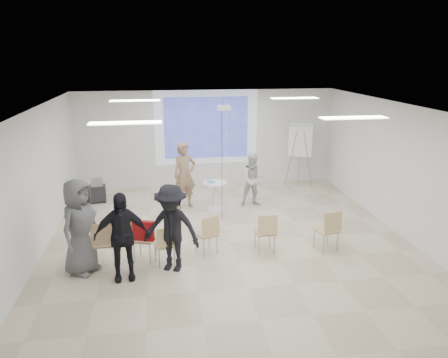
{
  "coord_description": "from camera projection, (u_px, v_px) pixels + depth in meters",
  "views": [
    {
      "loc": [
        -1.45,
        -8.87,
        4.1
      ],
      "look_at": [
        0.0,
        0.8,
        1.25
      ],
      "focal_mm": 35.0,
      "sensor_mm": 36.0,
      "label": 1
    }
  ],
  "objects": [
    {
      "name": "floor",
      "position": [
        229.0,
        244.0,
        9.79
      ],
      "size": [
        8.0,
        9.0,
        0.1
      ],
      "primitive_type": "cube",
      "color": "beige",
      "rests_on": "ground"
    },
    {
      "name": "ceiling",
      "position": [
        230.0,
        105.0,
        8.92
      ],
      "size": [
        8.0,
        9.0,
        0.1
      ],
      "primitive_type": "cube",
      "color": "white",
      "rests_on": "wall_back"
    },
    {
      "name": "wall_back",
      "position": [
        206.0,
        138.0,
        13.68
      ],
      "size": [
        8.0,
        0.1,
        3.0
      ],
      "primitive_type": "cube",
      "color": "silver",
      "rests_on": "floor"
    },
    {
      "name": "wall_left",
      "position": [
        31.0,
        186.0,
        8.78
      ],
      "size": [
        0.1,
        9.0,
        3.0
      ],
      "primitive_type": "cube",
      "color": "silver",
      "rests_on": "floor"
    },
    {
      "name": "wall_right",
      "position": [
        405.0,
        171.0,
        9.93
      ],
      "size": [
        0.1,
        9.0,
        3.0
      ],
      "primitive_type": "cube",
      "color": "silver",
      "rests_on": "floor"
    },
    {
      "name": "projection_halo",
      "position": [
        206.0,
        128.0,
        13.52
      ],
      "size": [
        3.2,
        0.01,
        2.3
      ],
      "primitive_type": "cube",
      "color": "silver",
      "rests_on": "wall_back"
    },
    {
      "name": "projection_image",
      "position": [
        206.0,
        128.0,
        13.5
      ],
      "size": [
        2.6,
        0.01,
        1.9
      ],
      "primitive_type": "cube",
      "color": "#3641BA",
      "rests_on": "wall_back"
    },
    {
      "name": "pedestal_table",
      "position": [
        215.0,
        194.0,
        11.65
      ],
      "size": [
        0.83,
        0.83,
        0.81
      ],
      "rotation": [
        0.0,
        0.0,
        0.33
      ],
      "color": "white",
      "rests_on": "floor"
    },
    {
      "name": "player_left",
      "position": [
        185.0,
        171.0,
        11.71
      ],
      "size": [
        0.89,
        0.76,
        2.05
      ],
      "primitive_type": "imported",
      "rotation": [
        0.0,
        0.0,
        0.4
      ],
      "color": "#8F7357",
      "rests_on": "floor"
    },
    {
      "name": "player_right",
      "position": [
        254.0,
        177.0,
        11.92
      ],
      "size": [
        0.79,
        0.64,
        1.64
      ],
      "primitive_type": "imported",
      "rotation": [
        0.0,
        0.0,
        0.01
      ],
      "color": "silver",
      "rests_on": "floor"
    },
    {
      "name": "controller_left",
      "position": [
        190.0,
        157.0,
        11.89
      ],
      "size": [
        0.09,
        0.14,
        0.04
      ],
      "primitive_type": "cube",
      "rotation": [
        0.0,
        0.0,
        0.4
      ],
      "color": "white",
      "rests_on": "player_left"
    },
    {
      "name": "controller_right",
      "position": [
        246.0,
        165.0,
        12.05
      ],
      "size": [
        0.05,
        0.13,
        0.04
      ],
      "primitive_type": "cube",
      "rotation": [
        0.0,
        0.0,
        0.01
      ],
      "color": "silver",
      "rests_on": "player_right"
    },
    {
      "name": "chair_far_left",
      "position": [
        104.0,
        240.0,
        8.49
      ],
      "size": [
        0.47,
        0.5,
        0.97
      ],
      "rotation": [
        0.0,
        0.0,
        0.04
      ],
      "color": "tan",
      "rests_on": "floor"
    },
    {
      "name": "chair_left_mid",
      "position": [
        143.0,
        237.0,
        8.78
      ],
      "size": [
        0.53,
        0.55,
        0.88
      ],
      "rotation": [
        0.0,
        0.0,
        -0.33
      ],
      "color": "tan",
      "rests_on": "floor"
    },
    {
      "name": "chair_left_inner",
      "position": [
        165.0,
        242.0,
        8.61
      ],
      "size": [
        0.48,
        0.5,
        0.82
      ],
      "rotation": [
        0.0,
        0.0,
        0.26
      ],
      "color": "tan",
      "rests_on": "floor"
    },
    {
      "name": "chair_center",
      "position": [
        208.0,
        232.0,
        9.07
      ],
      "size": [
        0.54,
        0.56,
        0.86
      ],
      "rotation": [
        0.0,
        0.0,
        0.43
      ],
      "color": "tan",
      "rests_on": "floor"
    },
    {
      "name": "chair_right_inner",
      "position": [
        266.0,
        230.0,
        9.14
      ],
      "size": [
        0.43,
        0.46,
        0.87
      ],
      "rotation": [
        0.0,
        0.0,
        0.05
      ],
      "color": "tan",
      "rests_on": "floor"
    },
    {
      "name": "chair_right_far",
      "position": [
        329.0,
        228.0,
        9.17
      ],
      "size": [
        0.53,
        0.56,
        0.93
      ],
      "rotation": [
        0.0,
        0.0,
        0.25
      ],
      "color": "tan",
      "rests_on": "floor"
    },
    {
      "name": "red_jacket",
      "position": [
        144.0,
        231.0,
        8.58
      ],
      "size": [
        0.43,
        0.23,
        0.41
      ],
      "primitive_type": "cube",
      "rotation": [
        0.0,
        0.0,
        -0.33
      ],
      "color": "#AE151A",
      "rests_on": "chair_left_mid"
    },
    {
      "name": "laptop",
      "position": [
        164.0,
        243.0,
        8.7
      ],
      "size": [
        0.35,
        0.29,
        0.02
      ],
      "primitive_type": "imported",
      "rotation": [
        0.0,
        0.0,
        3.4
      ],
      "color": "black",
      "rests_on": "chair_left_inner"
    },
    {
      "name": "audience_left",
      "position": [
        121.0,
        230.0,
        7.96
      ],
      "size": [
        1.18,
        0.77,
        1.95
      ],
      "primitive_type": "imported",
      "rotation": [
        0.0,
        0.0,
        0.08
      ],
      "color": "black",
      "rests_on": "floor"
    },
    {
      "name": "audience_mid",
      "position": [
        171.0,
        223.0,
        8.3
      ],
      "size": [
        1.44,
        1.14,
        1.96
      ],
      "primitive_type": "imported",
      "rotation": [
        0.0,
        0.0,
        -0.41
      ],
      "color": "black",
      "rests_on": "floor"
    },
    {
      "name": "audience_outer",
      "position": [
        79.0,
        221.0,
        8.19
      ],
      "size": [
        1.1,
        1.22,
        2.09
      ],
      "primitive_type": "imported",
      "rotation": [
        0.0,
        0.0,
        1.03
      ],
      "color": "slate",
      "rests_on": "floor"
    },
    {
      "name": "flipchart_easel",
      "position": [
        300.0,
        141.0,
        13.44
      ],
      "size": [
        0.82,
        0.65,
        1.99
      ],
      "rotation": [
        0.0,
        0.0,
        -0.35
      ],
      "color": "gray",
      "rests_on": "floor"
    },
    {
      "name": "av_cart",
      "position": [
        98.0,
        191.0,
        12.34
      ],
      "size": [
        0.48,
        0.4,
        0.67
      ],
      "rotation": [
        0.0,
        0.0,
        0.1
      ],
      "color": "black",
      "rests_on": "floor"
    },
    {
      "name": "ceiling_projector",
      "position": [
        224.0,
        113.0,
        10.45
      ],
      "size": [
        0.3,
        0.25,
        3.0
      ],
      "color": "white",
      "rests_on": "ceiling"
    },
    {
      "name": "fluor_panel_nw",
      "position": [
        135.0,
        101.0,
        10.56
      ],
      "size": [
        1.2,
        0.3,
        0.02
      ],
      "primitive_type": "cube",
      "color": "white",
      "rests_on": "ceiling"
    },
    {
      "name": "fluor_panel_ne",
      "position": [
        294.0,
        98.0,
        11.13
      ],
      "size": [
        1.2,
        0.3,
        0.02
      ],
      "primitive_type": "cube",
      "color": "white",
      "rests_on": "ceiling"
    },
    {
      "name": "fluor_panel_sw",
      "position": [
        126.0,
        123.0,
        7.23
      ],
      "size": [
        1.2,
        0.3,
        0.02
      ],
      "primitive_type": "cube",
      "color": "white",
      "rests_on": "ceiling"
    },
    {
      "name": "fluor_panel_se",
      "position": [
        353.0,
        118.0,
        7.81
      ],
      "size": [
        1.2,
        0.3,
        0.02
      ],
      "primitive_type": "cube",
      "color": "white",
      "rests_on": "ceiling"
    }
  ]
}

